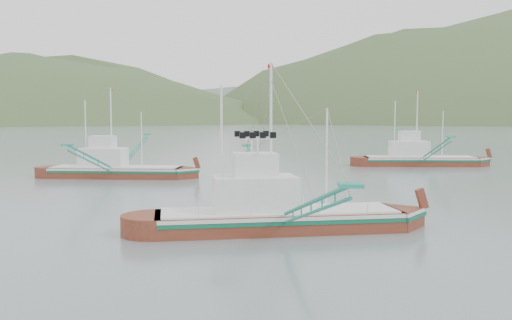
{
  "coord_description": "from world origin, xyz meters",
  "views": [
    {
      "loc": [
        1.36,
        -34.18,
        6.47
      ],
      "look_at": [
        0.0,
        6.0,
        3.2
      ],
      "focal_mm": 40.0,
      "sensor_mm": 36.0,
      "label": 1
    }
  ],
  "objects": [
    {
      "name": "main_boat",
      "position": [
        1.4,
        -2.98,
        1.75
      ],
      "size": [
        14.0,
        24.31,
        9.94
      ],
      "rotation": [
        0.0,
        0.0,
        0.19
      ],
      "color": "maroon",
      "rests_on": "ground"
    },
    {
      "name": "ridge_distant",
      "position": [
        30.0,
        560.0,
        0.0
      ],
      "size": [
        960.0,
        400.0,
        240.0
      ],
      "primitive_type": "ellipsoid",
      "color": "slate",
      "rests_on": "ground"
    },
    {
      "name": "bg_boat_left",
      "position": [
        -14.95,
        22.79,
        1.34
      ],
      "size": [
        13.43,
        24.09,
        9.75
      ],
      "rotation": [
        0.0,
        0.0,
        -0.04
      ],
      "color": "maroon",
      "rests_on": "ground"
    },
    {
      "name": "bg_boat_right",
      "position": [
        19.17,
        37.14,
        1.37
      ],
      "size": [
        13.63,
        24.7,
        9.99
      ],
      "rotation": [
        0.0,
        0.0,
        -0.0
      ],
      "color": "maroon",
      "rests_on": "ground"
    },
    {
      "name": "headland_left",
      "position": [
        -180.0,
        360.0,
        0.0
      ],
      "size": [
        448.0,
        308.0,
        210.0
      ],
      "primitive_type": "ellipsoid",
      "color": "#3D552C",
      "rests_on": "ground"
    },
    {
      "name": "ground",
      "position": [
        0.0,
        0.0,
        0.0
      ],
      "size": [
        1200.0,
        1200.0,
        0.0
      ],
      "primitive_type": "plane",
      "color": "slate",
      "rests_on": "ground"
    }
  ]
}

